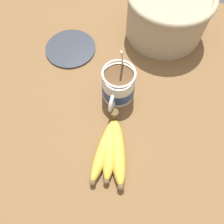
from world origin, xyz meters
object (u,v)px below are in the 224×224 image
(woven_basket, at_px, (168,13))
(coffee_mug, at_px, (118,86))
(small_plate, at_px, (71,48))
(banana_bunch, at_px, (111,149))

(woven_basket, bearing_deg, coffee_mug, -15.15)
(coffee_mug, height_order, woven_basket, coffee_mug)
(woven_basket, height_order, small_plate, woven_basket)
(coffee_mug, bearing_deg, banana_bunch, 10.51)
(coffee_mug, xyz_separation_m, woven_basket, (-0.27, 0.07, 0.03))
(coffee_mug, distance_m, woven_basket, 0.28)
(banana_bunch, relative_size, small_plate, 1.22)
(coffee_mug, xyz_separation_m, small_plate, (-0.11, -0.18, -0.04))
(banana_bunch, distance_m, small_plate, 0.34)
(woven_basket, distance_m, small_plate, 0.30)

